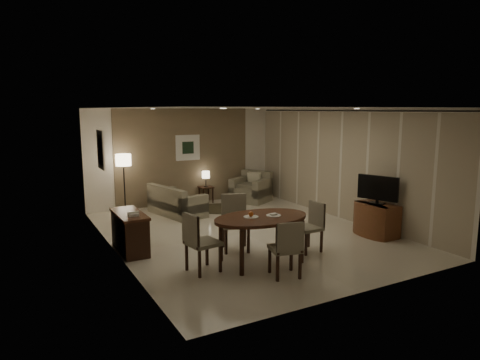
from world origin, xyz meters
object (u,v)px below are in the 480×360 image
chair_left (203,242)px  chair_right (308,227)px  side_table (206,195)px  armchair (251,187)px  dining_table (261,239)px  chair_far (236,223)px  floor_lamp (124,184)px  sofa (177,200)px  tv_cabinet (377,220)px  console_desk (130,232)px  chair_near (285,248)px

chair_left → chair_right: bearing=-99.1°
side_table → armchair: bearing=-21.6°
dining_table → armchair: (2.38, 4.45, 0.02)m
chair_far → floor_lamp: (-1.11, 4.00, 0.24)m
sofa → side_table: bearing=-65.8°
tv_cabinet → dining_table: (-3.01, -0.18, 0.06)m
console_desk → chair_right: bearing=-28.6°
console_desk → armchair: size_ratio=1.23×
console_desk → chair_far: size_ratio=1.14×
console_desk → sofa: (1.81, 2.30, 0.00)m
tv_cabinet → chair_near: chair_near is taller
floor_lamp → chair_right: bearing=-64.2°
chair_left → floor_lamp: floor_lamp is taller
chair_left → dining_table: bearing=-103.1°
armchair → floor_lamp: 3.62m
chair_far → side_table: bearing=93.2°
chair_right → armchair: chair_right is taller
chair_left → sofa: (1.00, 3.90, -0.13)m
chair_far → armchair: bearing=76.0°
tv_cabinet → side_table: size_ratio=1.92×
console_desk → side_table: 4.45m
console_desk → chair_right: chair_right is taller
floor_lamp → tv_cabinet: bearing=-47.5°
console_desk → armchair: armchair is taller
floor_lamp → console_desk: bearing=-102.3°
armchair → floor_lamp: size_ratio=0.63×
floor_lamp → side_table: bearing=3.6°
sofa → tv_cabinet: bearing=-154.2°
tv_cabinet → floor_lamp: size_ratio=0.58×
chair_near → armchair: chair_near is taller
console_desk → chair_near: bearing=-52.2°
dining_table → armchair: armchair is taller
tv_cabinet → chair_left: 4.09m
chair_near → console_desk: bearing=-38.6°
tv_cabinet → chair_left: chair_left is taller
tv_cabinet → armchair: bearing=98.4°
chair_near → floor_lamp: (-1.20, 5.52, 0.30)m
tv_cabinet → chair_left: (-4.08, -0.10, 0.16)m
console_desk → floor_lamp: bearing=77.7°
dining_table → sofa: 3.99m
chair_far → chair_left: 1.21m
tv_cabinet → sofa: 4.90m
dining_table → chair_near: size_ratio=1.85×
console_desk → chair_right: size_ratio=1.29×
tv_cabinet → sofa: sofa is taller
chair_near → dining_table: bearing=-76.9°
console_desk → floor_lamp: floor_lamp is taller
tv_cabinet → floor_lamp: floor_lamp is taller
dining_table → chair_right: (1.07, 0.07, 0.06)m
chair_left → sofa: size_ratio=0.63×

